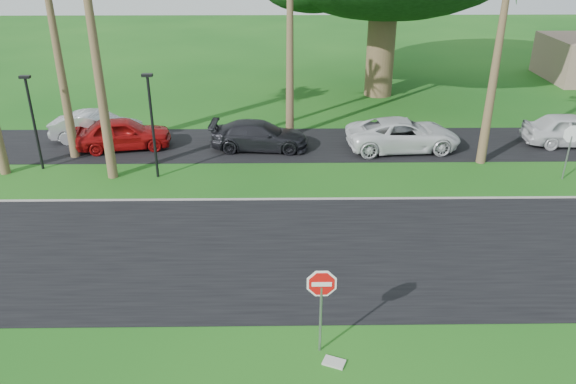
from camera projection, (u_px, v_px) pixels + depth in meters
The scene contains 14 objects.
ground at pixel (297, 285), 17.50m from camera, with size 120.00×120.00×0.00m, color #134C13.
road at pixel (296, 251), 19.30m from camera, with size 120.00×8.00×0.02m, color black.
parking_strip at pixel (290, 145), 28.80m from camera, with size 120.00×5.00×0.02m, color black.
curb at pixel (293, 199), 22.96m from camera, with size 120.00×0.12×0.06m, color gray.
stop_sign_near at pixel (321, 294), 14.03m from camera, with size 1.05×0.07×2.62m.
stop_sign_far at pixel (571, 141), 24.13m from camera, with size 1.05×0.07×2.62m.
streetlight_left at pixel (33, 117), 24.88m from camera, with size 0.45×0.25×4.34m.
streetlight_right at pixel (152, 120), 23.98m from camera, with size 0.45×0.25×4.64m.
car_silver at pixel (97, 127), 28.96m from camera, with size 1.60×4.59×1.51m, color #A9AAB0.
car_red at pixel (123, 134), 27.95m from camera, with size 1.88×4.66×1.59m, color maroon.
car_dark at pixel (259, 136), 27.94m from camera, with size 1.98×4.86×1.41m, color black.
car_minivan at pixel (403, 135), 27.85m from camera, with size 2.58×5.60×1.56m, color silver.
car_pickup at pixel (572, 130), 28.41m from camera, with size 1.92×4.77×1.62m, color silver.
utility_slab at pixel (334, 362), 14.33m from camera, with size 0.55×0.35×0.06m, color #AAAAA2.
Camera 1 is at (-0.50, -14.59, 10.08)m, focal length 35.00 mm.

